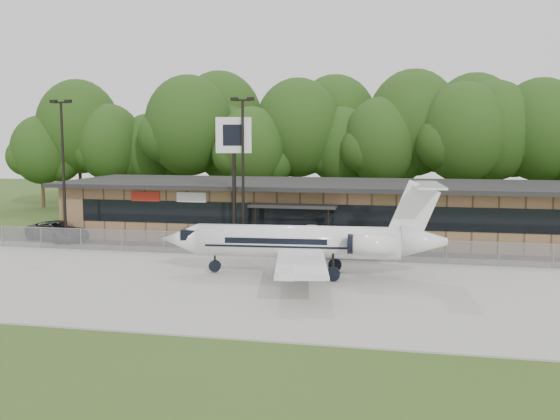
% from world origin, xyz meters
% --- Properties ---
extents(ground, '(160.00, 160.00, 0.00)m').
position_xyz_m(ground, '(0.00, 0.00, 0.00)').
color(ground, '#384F1C').
rests_on(ground, ground).
extents(apron, '(64.00, 18.00, 0.08)m').
position_xyz_m(apron, '(0.00, 8.00, 0.04)').
color(apron, '#9E9B93').
rests_on(apron, ground).
extents(parking_lot, '(50.00, 9.00, 0.06)m').
position_xyz_m(parking_lot, '(0.00, 19.50, 0.03)').
color(parking_lot, '#383835').
rests_on(parking_lot, ground).
extents(terminal, '(41.00, 11.65, 4.30)m').
position_xyz_m(terminal, '(-0.00, 23.94, 2.18)').
color(terminal, '#906948').
rests_on(terminal, ground).
extents(fence, '(46.00, 0.04, 1.52)m').
position_xyz_m(fence, '(0.00, 15.00, 0.78)').
color(fence, gray).
rests_on(fence, ground).
extents(treeline, '(72.00, 12.00, 15.00)m').
position_xyz_m(treeline, '(0.00, 42.00, 7.50)').
color(treeline, '#1C3912').
rests_on(treeline, ground).
extents(light_pole_left, '(1.55, 0.30, 10.23)m').
position_xyz_m(light_pole_left, '(-18.00, 16.50, 5.98)').
color(light_pole_left, black).
rests_on(light_pole_left, ground).
extents(light_pole_mid, '(1.55, 0.30, 10.23)m').
position_xyz_m(light_pole_mid, '(-5.00, 16.50, 5.98)').
color(light_pole_mid, black).
rests_on(light_pole_mid, ground).
extents(business_jet, '(15.88, 14.15, 5.34)m').
position_xyz_m(business_jet, '(0.37, 10.23, 1.91)').
color(business_jet, white).
rests_on(business_jet, ground).
extents(suv, '(5.92, 4.48, 1.49)m').
position_xyz_m(suv, '(-19.67, 18.19, 0.75)').
color(suv, '#303033').
rests_on(suv, ground).
extents(pole_sign, '(2.36, 0.63, 8.97)m').
position_xyz_m(pole_sign, '(-5.70, 16.79, 6.86)').
color(pole_sign, black).
rests_on(pole_sign, ground).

